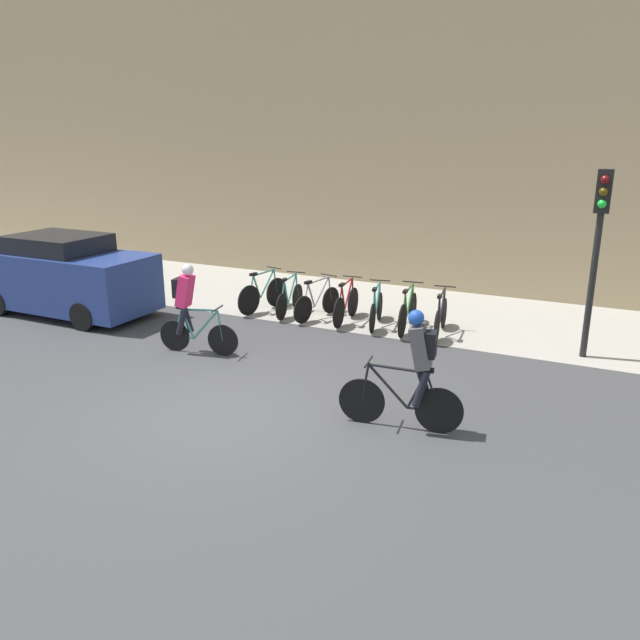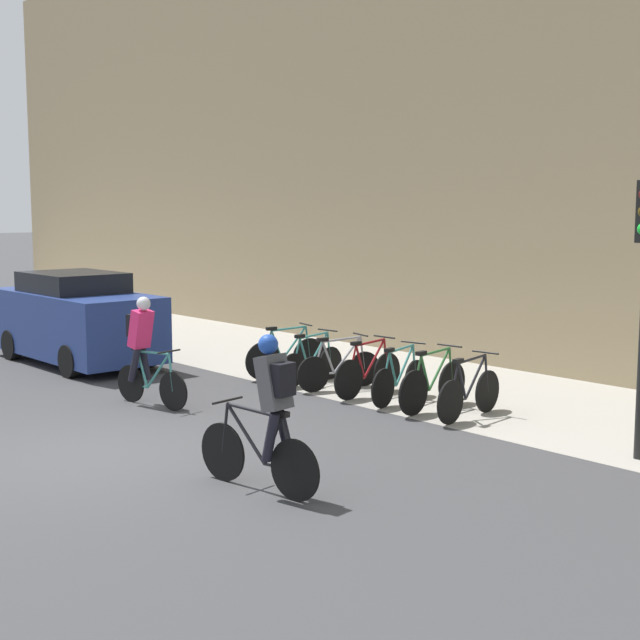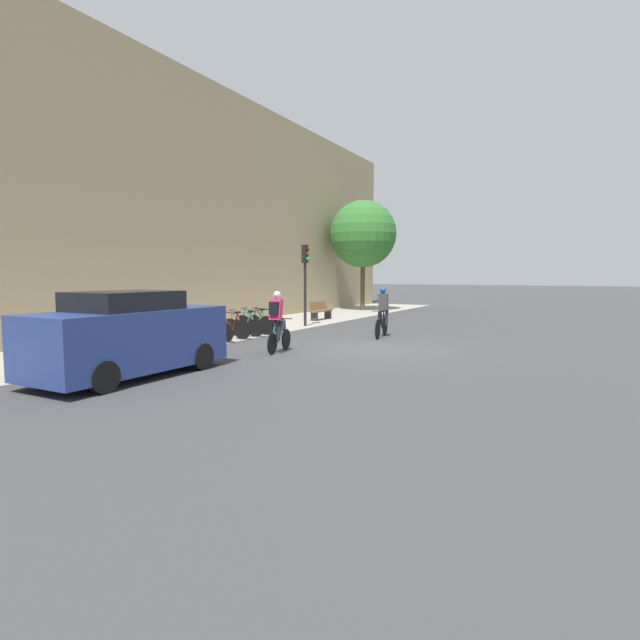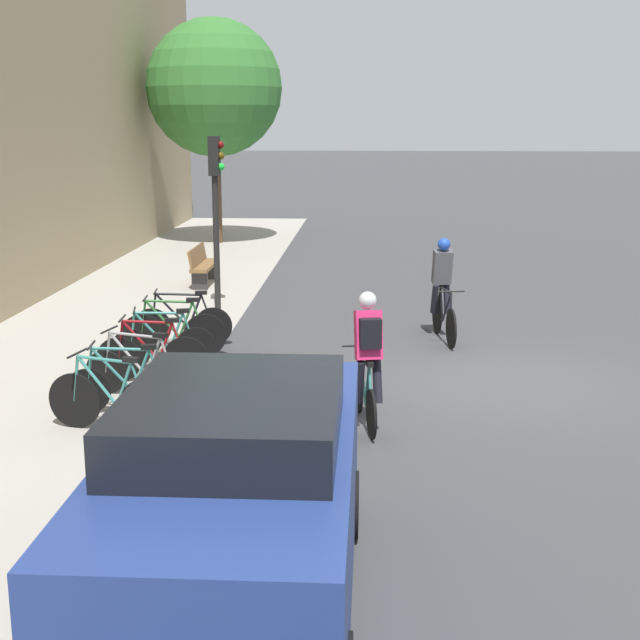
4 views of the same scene
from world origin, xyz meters
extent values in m
plane|color=#3D3D3F|center=(0.00, 0.00, 0.00)|extent=(200.00, 200.00, 0.00)
cube|color=#A39E93|center=(0.00, 6.75, 0.00)|extent=(44.00, 4.50, 0.01)
cylinder|color=black|center=(-1.45, 2.12, 0.31)|extent=(0.61, 0.14, 0.61)
cylinder|color=black|center=(-2.45, 1.95, 0.31)|extent=(0.61, 0.14, 0.61)
cylinder|color=teal|center=(-1.79, 2.07, 0.59)|extent=(0.55, 0.14, 0.62)
cylinder|color=teal|center=(-2.16, 2.00, 0.57)|extent=(0.26, 0.08, 0.58)
cylinder|color=teal|center=(-1.90, 2.05, 0.87)|extent=(0.75, 0.17, 0.07)
cylinder|color=teal|center=(-2.25, 1.98, 0.30)|extent=(0.40, 0.10, 0.05)
cylinder|color=teal|center=(-2.36, 1.97, 0.58)|extent=(0.21, 0.07, 0.56)
cylinder|color=teal|center=(-1.49, 2.12, 0.60)|extent=(0.12, 0.06, 0.58)
cylinder|color=black|center=(-1.53, 2.11, 0.93)|extent=(0.11, 0.46, 0.03)
cube|color=black|center=(-2.27, 1.98, 0.90)|extent=(0.21, 0.11, 0.06)
cube|color=#E52866|center=(-2.17, 2.00, 1.23)|extent=(0.37, 0.37, 0.63)
sphere|color=silver|center=(-2.09, 2.01, 1.64)|extent=(0.25, 0.25, 0.22)
cylinder|color=black|center=(-2.20, 1.88, 0.65)|extent=(0.29, 0.16, 0.56)
cylinder|color=black|center=(-2.24, 2.10, 0.65)|extent=(0.26, 0.15, 0.56)
cube|color=black|center=(-2.31, 1.97, 1.28)|extent=(0.18, 0.28, 0.36)
cylinder|color=black|center=(2.00, 0.61, 0.34)|extent=(0.68, 0.13, 0.68)
cylinder|color=black|center=(3.11, 0.77, 0.34)|extent=(0.68, 0.13, 0.68)
cylinder|color=black|center=(2.38, 0.66, 0.62)|extent=(0.61, 0.13, 0.62)
cylinder|color=black|center=(2.79, 0.72, 0.61)|extent=(0.29, 0.08, 0.58)
cylinder|color=black|center=(2.50, 0.68, 0.91)|extent=(0.82, 0.16, 0.07)
cylinder|color=black|center=(2.88, 0.74, 0.33)|extent=(0.45, 0.10, 0.05)
cylinder|color=black|center=(3.01, 0.75, 0.62)|extent=(0.23, 0.06, 0.56)
cylinder|color=black|center=(2.04, 0.62, 0.63)|extent=(0.13, 0.05, 0.59)
cylinder|color=black|center=(2.09, 0.62, 0.96)|extent=(0.09, 0.46, 0.03)
cube|color=black|center=(2.91, 0.74, 0.93)|extent=(0.21, 0.11, 0.06)
cube|color=#4C4C51|center=(2.81, 0.73, 1.26)|extent=(0.36, 0.36, 0.63)
sphere|color=#1E47AD|center=(2.73, 0.71, 1.67)|extent=(0.25, 0.25, 0.22)
cylinder|color=black|center=(2.84, 0.84, 0.69)|extent=(0.29, 0.15, 0.56)
cylinder|color=black|center=(2.87, 0.62, 0.69)|extent=(0.25, 0.14, 0.56)
cube|color=black|center=(2.95, 0.75, 1.31)|extent=(0.18, 0.28, 0.36)
cylinder|color=black|center=(-2.28, 5.65, 0.35)|extent=(0.18, 0.70, 0.71)
cylinder|color=black|center=(-2.48, 4.70, 0.35)|extent=(0.18, 0.70, 0.71)
cylinder|color=teal|center=(-2.35, 5.33, 0.63)|extent=(0.15, 0.53, 0.62)
cylinder|color=teal|center=(-2.42, 4.98, 0.62)|extent=(0.09, 0.25, 0.58)
cylinder|color=teal|center=(-2.37, 5.22, 0.92)|extent=(0.18, 0.72, 0.07)
cylinder|color=teal|center=(-2.44, 4.89, 0.34)|extent=(0.11, 0.39, 0.05)
cylinder|color=teal|center=(-2.46, 4.78, 0.63)|extent=(0.07, 0.21, 0.56)
cylinder|color=teal|center=(-2.29, 5.62, 0.64)|extent=(0.06, 0.12, 0.58)
cylinder|color=black|center=(-2.30, 5.58, 0.97)|extent=(0.46, 0.12, 0.03)
cube|color=black|center=(-2.44, 4.87, 0.94)|extent=(0.12, 0.21, 0.06)
cylinder|color=black|center=(-1.71, 5.67, 0.30)|extent=(0.10, 0.61, 0.61)
cylinder|color=black|center=(-1.60, 4.68, 0.30)|extent=(0.10, 0.61, 0.61)
cylinder|color=teal|center=(-1.68, 5.33, 0.59)|extent=(0.10, 0.55, 0.62)
cylinder|color=teal|center=(-1.64, 4.97, 0.57)|extent=(0.07, 0.26, 0.58)
cylinder|color=teal|center=(-1.66, 5.22, 0.87)|extent=(0.12, 0.74, 0.07)
cylinder|color=teal|center=(-1.63, 4.88, 0.30)|extent=(0.08, 0.40, 0.05)
cylinder|color=teal|center=(-1.61, 4.77, 0.58)|extent=(0.05, 0.21, 0.56)
cylinder|color=teal|center=(-1.71, 5.63, 0.59)|extent=(0.05, 0.12, 0.58)
cylinder|color=black|center=(-1.70, 5.59, 0.92)|extent=(0.46, 0.08, 0.03)
cube|color=black|center=(-1.62, 4.86, 0.89)|extent=(0.10, 0.21, 0.06)
cylinder|color=black|center=(-0.84, 5.68, 0.31)|extent=(0.16, 0.62, 0.62)
cylinder|color=black|center=(-1.05, 4.67, 0.31)|extent=(0.16, 0.62, 0.62)
cylinder|color=#99999E|center=(-0.91, 5.34, 0.59)|extent=(0.15, 0.57, 0.62)
cylinder|color=#99999E|center=(-0.99, 4.96, 0.58)|extent=(0.09, 0.27, 0.58)
cylinder|color=#99999E|center=(-0.93, 5.23, 0.88)|extent=(0.20, 0.76, 0.07)
cylinder|color=#99999E|center=(-1.01, 4.87, 0.30)|extent=(0.12, 0.41, 0.05)
cylinder|color=#99999E|center=(-1.03, 4.76, 0.59)|extent=(0.08, 0.22, 0.56)
cylinder|color=#99999E|center=(-0.85, 5.64, 0.60)|extent=(0.06, 0.12, 0.59)
cylinder|color=black|center=(-0.85, 5.60, 0.93)|extent=(0.46, 0.12, 0.03)
cube|color=black|center=(-1.01, 4.85, 0.90)|extent=(0.12, 0.21, 0.06)
cylinder|color=black|center=(-0.26, 5.66, 0.34)|extent=(0.09, 0.68, 0.68)
cylinder|color=black|center=(-0.19, 4.69, 0.34)|extent=(0.09, 0.68, 0.68)
cylinder|color=maroon|center=(-0.24, 5.33, 0.62)|extent=(0.08, 0.54, 0.62)
cylinder|color=maroon|center=(-0.21, 4.97, 0.60)|extent=(0.06, 0.25, 0.58)
cylinder|color=maroon|center=(-0.23, 5.22, 0.90)|extent=(0.09, 0.72, 0.07)
cylinder|color=maroon|center=(-0.20, 4.88, 0.33)|extent=(0.06, 0.39, 0.05)
cylinder|color=maroon|center=(-0.19, 4.78, 0.61)|extent=(0.05, 0.21, 0.56)
cylinder|color=maroon|center=(-0.26, 5.62, 0.63)|extent=(0.04, 0.12, 0.58)
cylinder|color=black|center=(-0.26, 5.58, 0.96)|extent=(0.46, 0.06, 0.03)
cube|color=black|center=(-0.20, 4.86, 0.93)|extent=(0.09, 0.21, 0.06)
cylinder|color=black|center=(0.39, 5.66, 0.32)|extent=(0.16, 0.63, 0.63)
cylinder|color=black|center=(0.59, 4.69, 0.32)|extent=(0.16, 0.63, 0.63)
cylinder|color=teal|center=(0.46, 5.33, 0.60)|extent=(0.15, 0.54, 0.62)
cylinder|color=teal|center=(0.54, 4.97, 0.58)|extent=(0.09, 0.26, 0.58)
cylinder|color=teal|center=(0.48, 5.22, 0.88)|extent=(0.19, 0.73, 0.07)
cylinder|color=teal|center=(0.55, 4.88, 0.31)|extent=(0.11, 0.40, 0.05)
cylinder|color=teal|center=(0.58, 4.78, 0.59)|extent=(0.07, 0.21, 0.56)
cylinder|color=teal|center=(0.40, 5.62, 0.61)|extent=(0.06, 0.12, 0.58)
cylinder|color=black|center=(0.41, 5.58, 0.94)|extent=(0.46, 0.12, 0.03)
cube|color=black|center=(0.56, 4.86, 0.91)|extent=(0.12, 0.21, 0.06)
cylinder|color=black|center=(1.16, 5.69, 0.35)|extent=(0.10, 0.70, 0.70)
cylinder|color=black|center=(1.26, 4.67, 0.35)|extent=(0.10, 0.70, 0.70)
cylinder|color=#2D6B33|center=(1.19, 5.34, 0.63)|extent=(0.10, 0.56, 0.62)
cylinder|color=#2D6B33|center=(1.23, 4.96, 0.62)|extent=(0.07, 0.27, 0.58)
cylinder|color=#2D6B33|center=(1.21, 5.23, 0.92)|extent=(0.11, 0.76, 0.07)
cylinder|color=#2D6B33|center=(1.24, 4.87, 0.34)|extent=(0.07, 0.41, 0.05)
cylinder|color=#2D6B33|center=(1.25, 4.76, 0.63)|extent=(0.05, 0.22, 0.56)
cylinder|color=#2D6B33|center=(1.16, 5.64, 0.64)|extent=(0.05, 0.12, 0.59)
cylinder|color=black|center=(1.17, 5.60, 0.97)|extent=(0.46, 0.07, 0.03)
cube|color=black|center=(1.24, 4.85, 0.94)|extent=(0.10, 0.21, 0.06)
cylinder|color=black|center=(1.87, 5.69, 0.33)|extent=(0.12, 0.66, 0.66)
cylinder|color=black|center=(1.99, 4.66, 0.33)|extent=(0.12, 0.66, 0.66)
cylinder|color=black|center=(1.91, 5.34, 0.61)|extent=(0.11, 0.57, 0.62)
cylinder|color=black|center=(1.96, 4.96, 0.60)|extent=(0.07, 0.27, 0.58)
cylinder|color=black|center=(1.92, 5.23, 0.89)|extent=(0.13, 0.77, 0.07)
cylinder|color=black|center=(1.97, 4.87, 0.32)|extent=(0.08, 0.42, 0.05)
cylinder|color=black|center=(1.98, 4.75, 0.60)|extent=(0.06, 0.22, 0.56)
cylinder|color=black|center=(1.87, 5.65, 0.62)|extent=(0.05, 0.12, 0.59)
cylinder|color=black|center=(1.88, 5.61, 0.95)|extent=(0.46, 0.08, 0.03)
cube|color=black|center=(1.97, 4.85, 0.92)|extent=(0.10, 0.21, 0.06)
cylinder|color=black|center=(4.74, 5.05, 1.74)|extent=(0.12, 0.12, 3.47)
cube|color=black|center=(4.74, 5.05, 3.09)|extent=(0.26, 0.20, 0.76)
sphere|color=#590C0C|center=(4.74, 4.92, 3.30)|extent=(0.15, 0.15, 0.15)
sphere|color=#4C380A|center=(4.74, 4.92, 3.09)|extent=(0.15, 0.15, 0.15)
sphere|color=green|center=(4.74, 4.92, 2.89)|extent=(0.15, 0.15, 0.15)
cube|color=brown|center=(7.71, 5.85, 0.45)|extent=(1.76, 0.40, 0.08)
cube|color=brown|center=(7.71, 6.03, 0.69)|extent=(1.76, 0.12, 0.40)
cube|color=#2D2D2D|center=(7.01, 5.85, 0.23)|extent=(0.08, 0.36, 0.45)
cube|color=#2D2D2D|center=(8.42, 5.85, 0.23)|extent=(0.08, 0.36, 0.45)
cube|color=navy|center=(-6.39, 2.98, 0.81)|extent=(4.30, 1.78, 1.27)
cube|color=black|center=(-6.50, 2.98, 1.65)|extent=(2.06, 1.57, 0.40)
cylinder|color=black|center=(-5.06, 2.17, 0.31)|extent=(0.62, 0.20, 0.62)
cylinder|color=black|center=(-5.06, 3.80, 0.31)|extent=(0.62, 0.20, 0.62)
cylinder|color=#4C3823|center=(14.93, 6.78, 1.69)|extent=(0.28, 0.28, 3.39)
sphere|color=#33702D|center=(14.93, 6.78, 4.73)|extent=(4.13, 4.13, 4.13)
camera|label=1|loc=(5.07, -7.16, 4.08)|focal=35.00mm
camera|label=2|loc=(10.22, -5.19, 3.14)|focal=50.00mm
camera|label=3|loc=(-13.82, -5.67, 2.19)|focal=28.00mm
camera|label=4|loc=(-12.71, 1.98, 3.78)|focal=50.00mm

